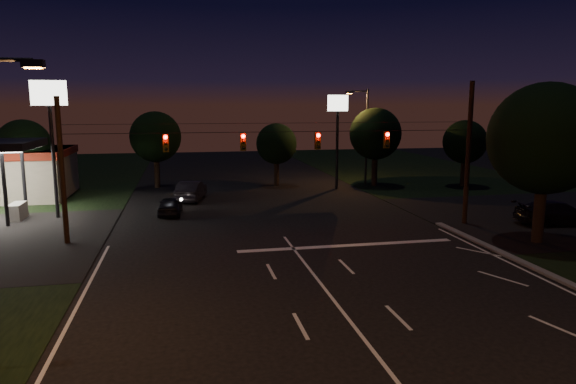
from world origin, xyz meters
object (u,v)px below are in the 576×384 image
object	(u,v)px
utility_pole_right	(464,224)
car_oncoming_b	(191,191)
car_oncoming_a	(170,206)
tree_right_near	(544,140)
car_cross	(558,213)

from	to	relation	value
utility_pole_right	car_oncoming_b	xyz separation A→B (m)	(-17.05, 11.82, 0.78)
car_oncoming_a	car_oncoming_b	world-z (taller)	car_oncoming_b
car_oncoming_a	car_oncoming_b	xyz separation A→B (m)	(1.54, 5.24, 0.15)
utility_pole_right	car_oncoming_a	xyz separation A→B (m)	(-18.58, 6.57, 0.64)
utility_pole_right	tree_right_near	world-z (taller)	tree_right_near
tree_right_near	car_oncoming_a	bearing A→B (deg)	150.44
utility_pole_right	car_oncoming_b	distance (m)	20.76
car_oncoming_a	car_cross	distance (m)	25.51
utility_pole_right	tree_right_near	xyz separation A→B (m)	(1.53, -4.83, 5.68)
car_oncoming_b	utility_pole_right	bearing A→B (deg)	158.44
tree_right_near	car_oncoming_b	bearing A→B (deg)	138.12
car_oncoming_a	car_oncoming_b	distance (m)	5.47
tree_right_near	car_cross	world-z (taller)	tree_right_near
car_cross	tree_right_near	bearing A→B (deg)	137.62
tree_right_near	car_oncoming_a	xyz separation A→B (m)	(-20.11, 11.41, -5.04)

